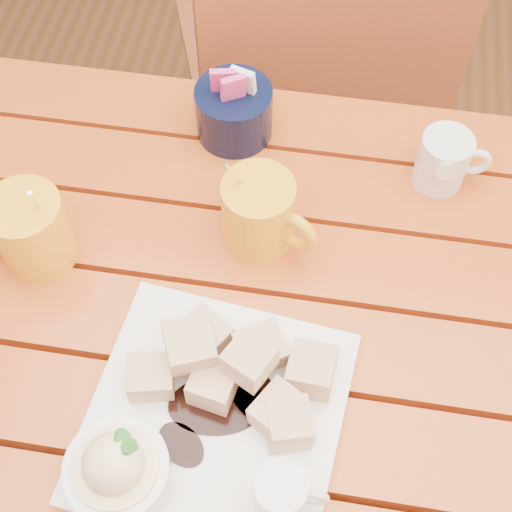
% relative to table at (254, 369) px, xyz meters
% --- Properties ---
extents(ground, '(5.00, 5.00, 0.00)m').
position_rel_table_xyz_m(ground, '(0.00, -0.00, -0.64)').
color(ground, brown).
rests_on(ground, ground).
extents(table, '(1.20, 0.79, 0.75)m').
position_rel_table_xyz_m(table, '(0.00, 0.00, 0.00)').
color(table, '#A44A15').
rests_on(table, ground).
extents(dessert_plate, '(0.30, 0.30, 0.11)m').
position_rel_table_xyz_m(dessert_plate, '(-0.04, -0.13, 0.14)').
color(dessert_plate, white).
rests_on(dessert_plate, table).
extents(coffee_mug_left, '(0.13, 0.09, 0.15)m').
position_rel_table_xyz_m(coffee_mug_left, '(-0.28, 0.07, 0.16)').
color(coffee_mug_left, '#F3A81E').
rests_on(coffee_mug_left, table).
extents(coffee_mug_right, '(0.12, 0.09, 0.15)m').
position_rel_table_xyz_m(coffee_mug_right, '(-0.01, 0.14, 0.16)').
color(coffee_mug_right, '#F3A81E').
rests_on(coffee_mug_right, table).
extents(cream_pitcher, '(0.10, 0.08, 0.08)m').
position_rel_table_xyz_m(cream_pitcher, '(0.21, 0.26, 0.15)').
color(cream_pitcher, white).
rests_on(cream_pitcher, table).
extents(sugar_caddy, '(0.11, 0.11, 0.12)m').
position_rel_table_xyz_m(sugar_caddy, '(-0.08, 0.31, 0.15)').
color(sugar_caddy, black).
rests_on(sugar_caddy, table).
extents(chair_far, '(0.59, 0.59, 0.98)m').
position_rel_table_xyz_m(chair_far, '(0.01, 0.66, -0.10)').
color(chair_far, brown).
rests_on(chair_far, ground).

